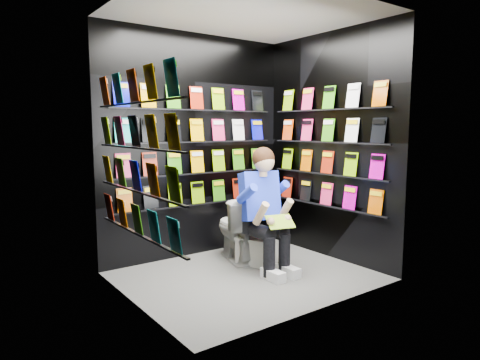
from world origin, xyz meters
TOP-DOWN VIEW (x-y plane):
  - floor at (0.00, 0.00)m, footprint 2.40×2.40m
  - ceiling at (0.00, 0.00)m, footprint 2.40×2.40m
  - wall_back at (0.00, 1.00)m, footprint 2.40×0.04m
  - wall_front at (0.00, -1.00)m, footprint 2.40×0.04m
  - wall_left at (-1.20, 0.00)m, footprint 0.04×2.00m
  - wall_right at (1.20, 0.00)m, footprint 0.04×2.00m
  - comics_back at (0.00, 0.97)m, footprint 2.10×0.06m
  - comics_left at (-1.17, 0.00)m, footprint 0.06×1.70m
  - comics_right at (1.17, 0.00)m, footprint 0.06×1.70m
  - toilet at (0.25, 0.50)m, footprint 0.61×0.84m
  - longbox at (0.29, 0.25)m, footprint 0.34×0.42m
  - longbox_lid at (0.29, 0.25)m, footprint 0.36×0.45m
  - reader at (0.25, 0.12)m, footprint 0.72×0.89m
  - held_comic at (0.25, -0.23)m, footprint 0.31×0.23m

SIDE VIEW (x-z plane):
  - floor at x=0.00m, z-range 0.00..0.00m
  - longbox at x=0.29m, z-range 0.00..0.28m
  - longbox_lid at x=0.29m, z-range 0.28..0.31m
  - toilet at x=0.25m, z-range 0.00..0.73m
  - held_comic at x=0.25m, z-range 0.52..0.64m
  - reader at x=0.25m, z-range 0.06..1.49m
  - wall_back at x=0.00m, z-range 0.00..2.60m
  - wall_front at x=0.00m, z-range 0.00..2.60m
  - wall_left at x=-1.20m, z-range 0.00..2.60m
  - wall_right at x=1.20m, z-range 0.00..2.60m
  - comics_back at x=0.00m, z-range 0.62..1.99m
  - comics_left at x=-1.17m, z-range 0.62..1.99m
  - comics_right at x=1.17m, z-range 0.62..1.99m
  - ceiling at x=0.00m, z-range 2.60..2.60m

